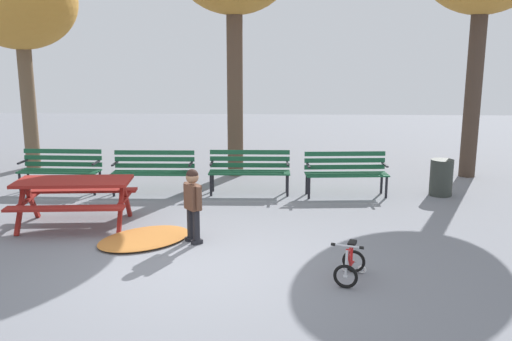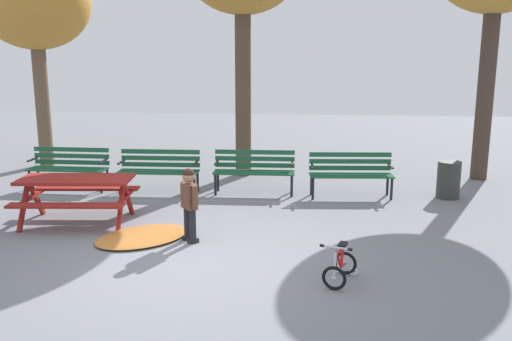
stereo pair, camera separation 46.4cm
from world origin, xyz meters
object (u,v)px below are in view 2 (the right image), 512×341
object	(u,v)px
picnic_table	(76,188)
child_standing	(189,199)
park_bench_right	(254,168)
trash_bin	(449,180)
park_bench_left	(159,167)
park_bench_far_left	(70,165)
park_bench_far_right	(351,171)
kids_bicycle	(340,266)

from	to	relation	value
picnic_table	child_standing	bearing A→B (deg)	-19.25
picnic_table	park_bench_right	xyz separation A→B (m)	(2.71, 2.25, -0.08)
child_standing	trash_bin	world-z (taller)	child_standing
trash_bin	park_bench_left	bearing A→B (deg)	-178.93
park_bench_far_left	trash_bin	xyz separation A→B (m)	(7.57, 0.04, -0.15)
picnic_table	trash_bin	distance (m)	6.86
park_bench_far_right	park_bench_left	bearing A→B (deg)	-179.42
picnic_table	park_bench_far_right	bearing A→B (deg)	25.14
park_bench_left	kids_bicycle	xyz separation A→B (m)	(3.38, -4.12, -0.31)
picnic_table	park_bench_left	distance (m)	2.27
picnic_table	child_standing	distance (m)	2.16
picnic_table	park_bench_far_right	xyz separation A→B (m)	(4.60, 2.16, -0.08)
park_bench_far_left	park_bench_right	world-z (taller)	same
kids_bicycle	trash_bin	bearing A→B (deg)	61.57
picnic_table	park_bench_right	size ratio (longest dim) A/B	1.19
park_bench_far_right	child_standing	xyz separation A→B (m)	(-2.56, -2.87, 0.15)
park_bench_far_left	trash_bin	world-z (taller)	park_bench_far_left
park_bench_left	park_bench_far_right	xyz separation A→B (m)	(3.79, 0.04, 0.00)
park_bench_left	kids_bicycle	size ratio (longest dim) A/B	2.58
park_bench_far_left	kids_bicycle	bearing A→B (deg)	-38.42
park_bench_left	park_bench_far_right	size ratio (longest dim) A/B	0.99
kids_bicycle	park_bench_far_right	bearing A→B (deg)	84.35
kids_bicycle	trash_bin	xyz separation A→B (m)	(2.29, 4.23, 0.16)
kids_bicycle	park_bench_right	bearing A→B (deg)	109.24
park_bench_right	kids_bicycle	size ratio (longest dim) A/B	2.57
park_bench_left	park_bench_right	bearing A→B (deg)	3.86
park_bench_right	picnic_table	bearing A→B (deg)	-140.28
picnic_table	park_bench_far_left	distance (m)	2.45
park_bench_left	park_bench_far_right	world-z (taller)	same
child_standing	park_bench_right	bearing A→B (deg)	77.31
picnic_table	park_bench_far_left	size ratio (longest dim) A/B	1.19
park_bench_far_left	trash_bin	bearing A→B (deg)	0.30
park_bench_far_left	park_bench_right	bearing A→B (deg)	0.94
park_bench_right	trash_bin	size ratio (longest dim) A/B	2.24
picnic_table	trash_bin	size ratio (longest dim) A/B	2.66
park_bench_left	park_bench_right	distance (m)	1.90
child_standing	kids_bicycle	bearing A→B (deg)	-30.89
park_bench_far_right	trash_bin	distance (m)	1.89
park_bench_left	picnic_table	bearing A→B (deg)	-110.84
park_bench_left	trash_bin	distance (m)	5.68
park_bench_far_left	kids_bicycle	distance (m)	6.75
child_standing	kids_bicycle	world-z (taller)	child_standing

